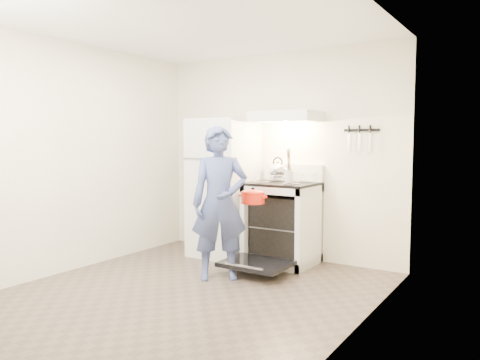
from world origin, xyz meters
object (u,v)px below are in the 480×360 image
object	(u,v)px
tea_kettle	(278,169)
dutch_oven	(253,198)
stove_body	(282,224)
refrigerator	(224,188)
person	(220,203)

from	to	relation	value
tea_kettle	dutch_oven	bearing A→B (deg)	-85.97
tea_kettle	dutch_oven	distance (m)	0.70
tea_kettle	dutch_oven	size ratio (longest dim) A/B	0.90
stove_body	dutch_oven	world-z (taller)	dutch_oven
refrigerator	stove_body	size ratio (longest dim) A/B	1.85
refrigerator	stove_body	world-z (taller)	refrigerator
stove_body	tea_kettle	size ratio (longest dim) A/B	3.17
person	stove_body	bearing A→B (deg)	34.19
refrigerator	stove_body	xyz separation A→B (m)	(0.81, 0.02, -0.39)
refrigerator	person	world-z (taller)	refrigerator
tea_kettle	person	size ratio (longest dim) A/B	0.18
refrigerator	tea_kettle	bearing A→B (deg)	8.31
tea_kettle	dutch_oven	world-z (taller)	tea_kettle
refrigerator	dutch_oven	size ratio (longest dim) A/B	5.28
refrigerator	dutch_oven	distance (m)	0.93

